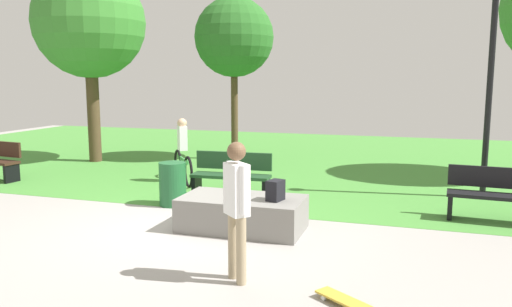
{
  "coord_description": "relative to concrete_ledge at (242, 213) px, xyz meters",
  "views": [
    {
      "loc": [
        3.56,
        -7.3,
        2.43
      ],
      "look_at": [
        0.98,
        0.85,
        1.13
      ],
      "focal_mm": 35.5,
      "sensor_mm": 36.0,
      "label": 1
    }
  ],
  "objects": [
    {
      "name": "skateboard_by_ledge",
      "position": [
        1.98,
        -2.29,
        -0.2
      ],
      "size": [
        0.77,
        0.62,
        0.08
      ],
      "color": "gold",
      "rests_on": "ground_plane"
    },
    {
      "name": "ground_plane",
      "position": [
        -0.98,
        -0.12,
        -0.27
      ],
      "size": [
        28.0,
        28.0,
        0.0
      ],
      "primitive_type": "plane",
      "color": "#9E9993"
    },
    {
      "name": "grass_lawn",
      "position": [
        -0.98,
        7.39,
        -0.26
      ],
      "size": [
        26.6,
        12.99,
        0.01
      ],
      "primitive_type": "cube",
      "color": "#478C38",
      "rests_on": "ground_plane"
    },
    {
      "name": "cyclist_on_bicycle",
      "position": [
        -2.54,
        3.12,
        0.37
      ],
      "size": [
        1.17,
        1.47,
        1.52
      ],
      "color": "black",
      "rests_on": "ground_plane"
    },
    {
      "name": "tree_slender_maple",
      "position": [
        -6.25,
        5.02,
        3.65
      ],
      "size": [
        3.11,
        3.11,
        5.5
      ],
      "color": "#4C3823",
      "rests_on": "grass_lawn"
    },
    {
      "name": "tree_broad_elm",
      "position": [
        -2.51,
        6.56,
        3.27
      ],
      "size": [
        2.28,
        2.28,
        4.7
      ],
      "color": "#4C3823",
      "rests_on": "grass_lawn"
    },
    {
      "name": "park_bench_near_lamppost",
      "position": [
        -0.93,
        2.04,
        0.21
      ],
      "size": [
        1.62,
        0.55,
        0.91
      ],
      "color": "#1E4223",
      "rests_on": "ground_plane"
    },
    {
      "name": "concrete_ledge",
      "position": [
        0.0,
        0.0,
        0.0
      ],
      "size": [
        1.95,
        1.05,
        0.53
      ],
      "primitive_type": "cube",
      "color": "gray",
      "rests_on": "ground_plane"
    },
    {
      "name": "lamp_post",
      "position": [
        3.94,
        3.54,
        2.47
      ],
      "size": [
        0.28,
        0.28,
        4.54
      ],
      "color": "black",
      "rests_on": "ground_plane"
    },
    {
      "name": "trash_bin",
      "position": [
        -1.77,
        1.08,
        0.15
      ],
      "size": [
        0.51,
        0.51,
        0.83
      ],
      "primitive_type": "cylinder",
      "color": "#1E592D",
      "rests_on": "ground_plane"
    },
    {
      "name": "park_bench_far_left",
      "position": [
        3.96,
        1.74,
        0.21
      ],
      "size": [
        1.63,
        0.58,
        0.91
      ],
      "color": "black",
      "rests_on": "ground_plane"
    },
    {
      "name": "skater_performing_trick",
      "position": [
        0.62,
        -1.97,
        0.72
      ],
      "size": [
        0.37,
        0.37,
        1.69
      ],
      "color": "tan",
      "rests_on": "ground_plane"
    },
    {
      "name": "backpack_on_ledge",
      "position": [
        0.56,
        -0.05,
        0.43
      ],
      "size": [
        0.26,
        0.32,
        0.32
      ],
      "primitive_type": "cube",
      "rotation": [
        0.0,
        0.0,
        1.32
      ],
      "color": "black",
      "rests_on": "concrete_ledge"
    }
  ]
}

